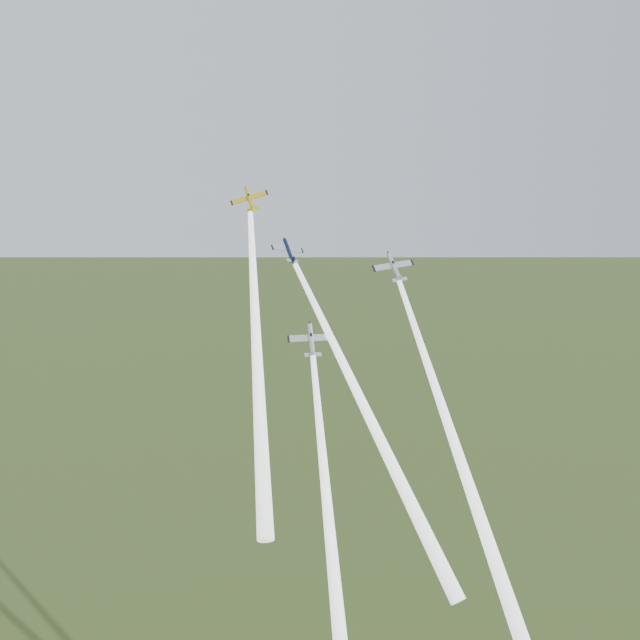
{
  "coord_description": "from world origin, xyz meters",
  "views": [
    {
      "loc": [
        -34.76,
        -135.79,
        118.82
      ],
      "look_at": [
        0.0,
        -6.0,
        92.0
      ],
      "focal_mm": 45.0,
      "sensor_mm": 36.0,
      "label": 1
    }
  ],
  "objects_px": {
    "plane_navy": "(289,250)",
    "plane_silver_right": "(394,267)",
    "plane_silver_low": "(311,340)",
    "plane_yellow": "(250,199)"
  },
  "relations": [
    {
      "from": "plane_yellow",
      "to": "plane_silver_right",
      "type": "height_order",
      "value": "plane_yellow"
    },
    {
      "from": "plane_yellow",
      "to": "plane_silver_low",
      "type": "height_order",
      "value": "plane_yellow"
    },
    {
      "from": "plane_yellow",
      "to": "plane_silver_right",
      "type": "relative_size",
      "value": 0.85
    },
    {
      "from": "plane_silver_right",
      "to": "plane_silver_low",
      "type": "xyz_separation_m",
      "value": [
        -17.92,
        -8.91,
        -10.62
      ]
    },
    {
      "from": "plane_navy",
      "to": "plane_silver_right",
      "type": "xyz_separation_m",
      "value": [
        19.04,
        -3.11,
        -3.3
      ]
    },
    {
      "from": "plane_yellow",
      "to": "plane_navy",
      "type": "height_order",
      "value": "plane_yellow"
    },
    {
      "from": "plane_silver_right",
      "to": "plane_navy",
      "type": "bearing_deg",
      "value": 167.49
    },
    {
      "from": "plane_silver_right",
      "to": "plane_silver_low",
      "type": "relative_size",
      "value": 0.99
    },
    {
      "from": "plane_yellow",
      "to": "plane_silver_low",
      "type": "bearing_deg",
      "value": -53.16
    },
    {
      "from": "plane_yellow",
      "to": "plane_silver_right",
      "type": "xyz_separation_m",
      "value": [
        25.56,
        -5.1,
        -12.41
      ]
    }
  ]
}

